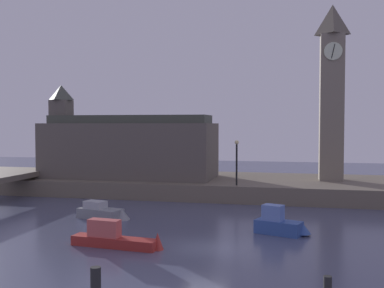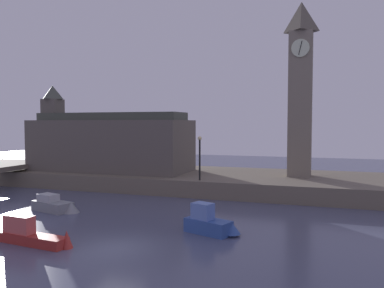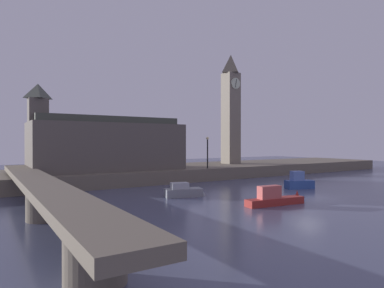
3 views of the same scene
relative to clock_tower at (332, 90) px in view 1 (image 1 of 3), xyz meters
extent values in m
plane|color=#474C66|center=(-8.10, -20.53, -9.95)|extent=(120.00, 120.00, 0.00)
cube|color=#6B6051|center=(-8.10, -0.53, -9.20)|extent=(70.00, 12.00, 1.50)
cube|color=slate|center=(0.00, 0.00, -1.65)|extent=(2.14, 2.14, 13.60)
cylinder|color=beige|center=(0.00, -1.13, 3.48)|extent=(1.63, 0.12, 1.63)
cube|color=black|center=(0.00, -1.20, 3.48)|extent=(0.34, 0.04, 1.28)
pyramid|color=#554E43|center=(0.00, 0.00, 6.55)|extent=(2.35, 2.35, 2.80)
cube|color=#5B544C|center=(-19.40, -1.67, -5.77)|extent=(16.79, 6.86, 5.37)
cube|color=#5B544C|center=(-26.87, -1.67, -4.57)|extent=(1.85, 1.85, 7.77)
pyramid|color=#474C42|center=(-26.87, -1.67, 0.08)|extent=(2.04, 2.04, 1.54)
cube|color=#42473D|center=(-19.40, -1.67, -2.69)|extent=(15.95, 4.12, 0.80)
cylinder|color=black|center=(-8.22, -5.63, -6.68)|extent=(0.16, 0.16, 3.55)
sphere|color=#F2E099|center=(-8.22, -5.63, -4.73)|extent=(0.36, 0.36, 0.36)
cube|color=#2D4C93|center=(-4.29, -16.43, -9.54)|extent=(3.05, 2.09, 0.84)
cube|color=#5B7AC1|center=(-4.63, -16.43, -8.64)|extent=(1.43, 1.21, 0.96)
cone|color=#2D4C93|center=(-2.89, -16.43, -9.49)|extent=(1.39, 1.39, 0.70)
cube|color=maroon|center=(-13.02, -21.43, -9.68)|extent=(5.04, 1.49, 0.54)
cube|color=#CC5651|center=(-13.62, -21.43, -8.93)|extent=(1.86, 0.86, 0.97)
cone|color=maroon|center=(-10.54, -21.43, -9.66)|extent=(0.96, 0.96, 1.24)
cube|color=gray|center=(-16.95, -14.45, -9.60)|extent=(3.47, 2.18, 0.72)
cube|color=#A8ADB2|center=(-17.34, -14.45, -8.97)|extent=(1.70, 1.33, 0.53)
cone|color=gray|center=(-15.34, -14.45, -9.56)|extent=(1.54, 1.54, 0.81)
camera|label=1|loc=(-3.41, -44.87, -3.19)|focal=42.87mm
camera|label=2|loc=(2.06, -38.31, -3.44)|focal=36.38mm
camera|label=3|loc=(-31.82, -39.41, -5.15)|focal=31.23mm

